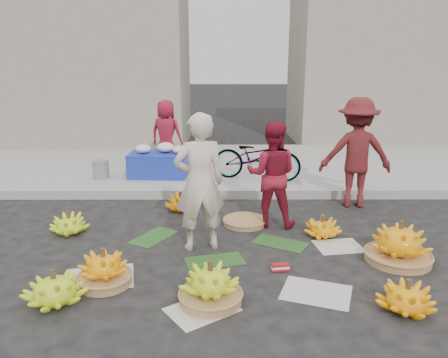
{
  "coord_description": "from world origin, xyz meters",
  "views": [
    {
      "loc": [
        -0.01,
        -4.72,
        2.18
      ],
      "look_at": [
        0.0,
        0.77,
        0.7
      ],
      "focal_mm": 35.0,
      "sensor_mm": 36.0,
      "label": 1
    }
  ],
  "objects_px": {
    "banana_bunch_4": "(399,244)",
    "flower_table": "(159,163)",
    "vendor_cream": "(200,183)",
    "bicycle": "(257,157)",
    "banana_bunch_0": "(104,270)"
  },
  "relations": [
    {
      "from": "banana_bunch_4",
      "to": "vendor_cream",
      "type": "distance_m",
      "value": 2.36
    },
    {
      "from": "banana_bunch_0",
      "to": "bicycle",
      "type": "distance_m",
      "value": 4.07
    },
    {
      "from": "vendor_cream",
      "to": "flower_table",
      "type": "relative_size",
      "value": 1.51
    },
    {
      "from": "vendor_cream",
      "to": "bicycle",
      "type": "bearing_deg",
      "value": -122.0
    },
    {
      "from": "banana_bunch_4",
      "to": "vendor_cream",
      "type": "height_order",
      "value": "vendor_cream"
    },
    {
      "from": "vendor_cream",
      "to": "flower_table",
      "type": "distance_m",
      "value": 3.14
    },
    {
      "from": "banana_bunch_0",
      "to": "flower_table",
      "type": "relative_size",
      "value": 0.5
    },
    {
      "from": "banana_bunch_4",
      "to": "vendor_cream",
      "type": "bearing_deg",
      "value": 170.58
    },
    {
      "from": "banana_bunch_4",
      "to": "flower_table",
      "type": "xyz_separation_m",
      "value": [
        -3.15,
        3.35,
        0.16
      ]
    },
    {
      "from": "flower_table",
      "to": "bicycle",
      "type": "xyz_separation_m",
      "value": [
        1.79,
        -0.24,
        0.16
      ]
    },
    {
      "from": "banana_bunch_0",
      "to": "flower_table",
      "type": "height_order",
      "value": "flower_table"
    },
    {
      "from": "flower_table",
      "to": "bicycle",
      "type": "height_order",
      "value": "bicycle"
    },
    {
      "from": "banana_bunch_4",
      "to": "bicycle",
      "type": "xyz_separation_m",
      "value": [
        -1.37,
        3.11,
        0.32
      ]
    },
    {
      "from": "banana_bunch_4",
      "to": "flower_table",
      "type": "height_order",
      "value": "flower_table"
    },
    {
      "from": "vendor_cream",
      "to": "flower_table",
      "type": "bearing_deg",
      "value": -87.18
    }
  ]
}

